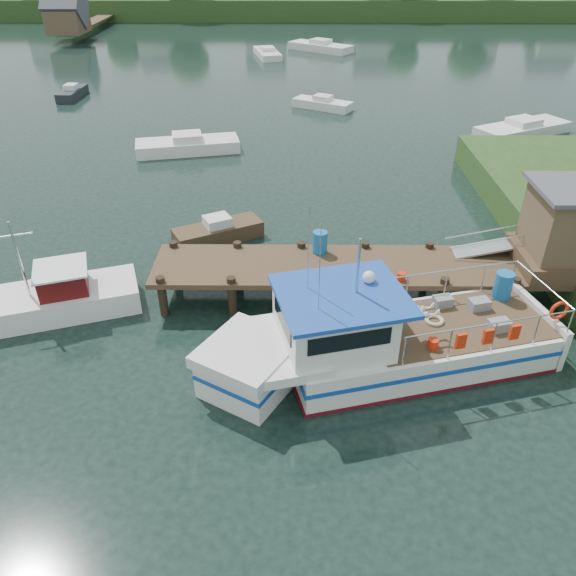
{
  "coord_description": "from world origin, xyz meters",
  "views": [
    {
      "loc": [
        -0.88,
        -17.96,
        11.95
      ],
      "look_at": [
        -1.0,
        -1.5,
        1.3
      ],
      "focal_mm": 35.0,
      "sensor_mm": 36.0,
      "label": 1
    }
  ],
  "objects_px": {
    "moored_rowboat": "(218,231)",
    "moored_a": "(188,145)",
    "moored_b": "(323,104)",
    "moored_e": "(72,93)",
    "dock": "(495,244)",
    "work_boat": "(44,300)",
    "moored_far": "(320,47)",
    "moored_d": "(267,53)",
    "moored_c": "(522,128)",
    "lobster_boat": "(376,342)"
  },
  "relations": [
    {
      "from": "lobster_boat",
      "to": "moored_b",
      "type": "height_order",
      "value": "lobster_boat"
    },
    {
      "from": "moored_c",
      "to": "moored_d",
      "type": "height_order",
      "value": "moored_c"
    },
    {
      "from": "moored_rowboat",
      "to": "moored_a",
      "type": "xyz_separation_m",
      "value": [
        -3.23,
        11.77,
        0.01
      ]
    },
    {
      "from": "work_boat",
      "to": "moored_a",
      "type": "bearing_deg",
      "value": 63.38
    },
    {
      "from": "lobster_boat",
      "to": "moored_far",
      "type": "relative_size",
      "value": 1.59
    },
    {
      "from": "work_boat",
      "to": "moored_far",
      "type": "bearing_deg",
      "value": 57.96
    },
    {
      "from": "lobster_boat",
      "to": "moored_a",
      "type": "height_order",
      "value": "lobster_boat"
    },
    {
      "from": "moored_b",
      "to": "moored_e",
      "type": "bearing_deg",
      "value": 165.62
    },
    {
      "from": "moored_rowboat",
      "to": "moored_c",
      "type": "height_order",
      "value": "moored_rowboat"
    },
    {
      "from": "moored_rowboat",
      "to": "moored_e",
      "type": "bearing_deg",
      "value": 122.68
    },
    {
      "from": "work_boat",
      "to": "moored_far",
      "type": "distance_m",
      "value": 52.83
    },
    {
      "from": "moored_rowboat",
      "to": "moored_e",
      "type": "xyz_separation_m",
      "value": [
        -14.82,
        24.87,
        -0.03
      ]
    },
    {
      "from": "moored_b",
      "to": "moored_far",
      "type": "bearing_deg",
      "value": 82.34
    },
    {
      "from": "moored_e",
      "to": "dock",
      "type": "bearing_deg",
      "value": -56.33
    },
    {
      "from": "dock",
      "to": "moored_a",
      "type": "relative_size",
      "value": 2.5
    },
    {
      "from": "moored_c",
      "to": "moored_d",
      "type": "relative_size",
      "value": 1.12
    },
    {
      "from": "work_boat",
      "to": "moored_d",
      "type": "distance_m",
      "value": 48.4
    },
    {
      "from": "moored_rowboat",
      "to": "moored_a",
      "type": "height_order",
      "value": "moored_a"
    },
    {
      "from": "lobster_boat",
      "to": "moored_rowboat",
      "type": "relative_size",
      "value": 2.85
    },
    {
      "from": "work_boat",
      "to": "lobster_boat",
      "type": "bearing_deg",
      "value": -32.65
    },
    {
      "from": "lobster_boat",
      "to": "moored_c",
      "type": "bearing_deg",
      "value": 47.35
    },
    {
      "from": "moored_b",
      "to": "moored_rowboat",
      "type": "bearing_deg",
      "value": -110.28
    },
    {
      "from": "dock",
      "to": "moored_e",
      "type": "bearing_deg",
      "value": 130.99
    },
    {
      "from": "lobster_boat",
      "to": "moored_far",
      "type": "distance_m",
      "value": 54.29
    },
    {
      "from": "moored_far",
      "to": "moored_b",
      "type": "bearing_deg",
      "value": -70.61
    },
    {
      "from": "moored_b",
      "to": "dock",
      "type": "bearing_deg",
      "value": -84.83
    },
    {
      "from": "moored_far",
      "to": "moored_a",
      "type": "height_order",
      "value": "moored_far"
    },
    {
      "from": "work_boat",
      "to": "moored_e",
      "type": "bearing_deg",
      "value": 87.89
    },
    {
      "from": "dock",
      "to": "moored_a",
      "type": "bearing_deg",
      "value": 130.56
    },
    {
      "from": "lobster_boat",
      "to": "moored_rowboat",
      "type": "bearing_deg",
      "value": 110.23
    },
    {
      "from": "dock",
      "to": "moored_c",
      "type": "height_order",
      "value": "dock"
    },
    {
      "from": "moored_d",
      "to": "moored_e",
      "type": "distance_m",
      "value": 23.2
    },
    {
      "from": "lobster_boat",
      "to": "moored_d",
      "type": "distance_m",
      "value": 51.15
    },
    {
      "from": "lobster_boat",
      "to": "moored_b",
      "type": "relative_size",
      "value": 2.47
    },
    {
      "from": "moored_a",
      "to": "moored_e",
      "type": "xyz_separation_m",
      "value": [
        -11.6,
        13.1,
        -0.03
      ]
    },
    {
      "from": "moored_rowboat",
      "to": "lobster_boat",
      "type": "bearing_deg",
      "value": -53.54
    },
    {
      "from": "dock",
      "to": "moored_rowboat",
      "type": "height_order",
      "value": "dock"
    },
    {
      "from": "moored_far",
      "to": "moored_a",
      "type": "xyz_separation_m",
      "value": [
        -9.69,
        -33.87,
        -0.03
      ]
    },
    {
      "from": "dock",
      "to": "moored_b",
      "type": "bearing_deg",
      "value": 100.88
    },
    {
      "from": "work_boat",
      "to": "moored_d",
      "type": "bearing_deg",
      "value": 63.83
    },
    {
      "from": "dock",
      "to": "moored_b",
      "type": "height_order",
      "value": "dock"
    },
    {
      "from": "moored_far",
      "to": "moored_c",
      "type": "relative_size",
      "value": 1.04
    },
    {
      "from": "moored_rowboat",
      "to": "moored_c",
      "type": "bearing_deg",
      "value": 41.1
    },
    {
      "from": "moored_e",
      "to": "moored_far",
      "type": "bearing_deg",
      "value": 36.97
    },
    {
      "from": "moored_far",
      "to": "dock",
      "type": "bearing_deg",
      "value": -63.83
    },
    {
      "from": "moored_a",
      "to": "moored_b",
      "type": "xyz_separation_m",
      "value": [
        8.88,
        9.98,
        -0.06
      ]
    },
    {
      "from": "moored_c",
      "to": "lobster_boat",
      "type": "bearing_deg",
      "value": -136.0
    },
    {
      "from": "dock",
      "to": "moored_b",
      "type": "relative_size",
      "value": 3.5
    },
    {
      "from": "moored_rowboat",
      "to": "moored_b",
      "type": "bearing_deg",
      "value": 77.32
    },
    {
      "from": "moored_rowboat",
      "to": "moored_c",
      "type": "distance_m",
      "value": 24.44
    }
  ]
}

